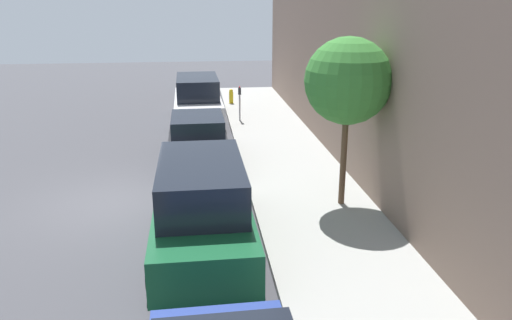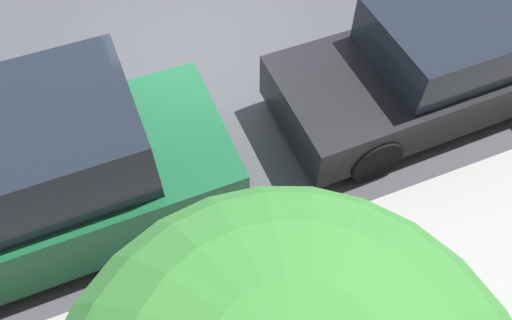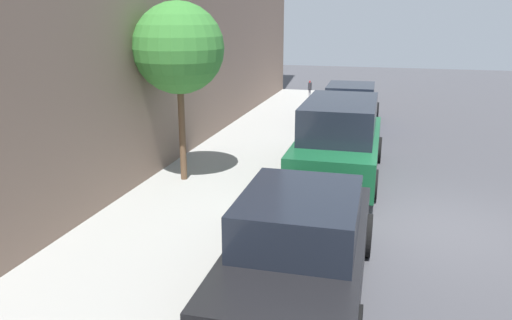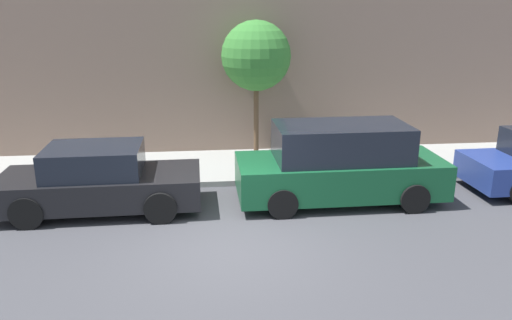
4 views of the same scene
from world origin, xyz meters
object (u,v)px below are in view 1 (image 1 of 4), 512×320
parked_minivan_fourth (198,100)px  parking_meter_far (240,100)px  parked_sedan_third (198,142)px  fire_hydrant (231,96)px  parked_minivan_second (202,207)px  street_tree (348,81)px

parked_minivan_fourth → parking_meter_far: parked_minivan_fourth is taller
parked_sedan_third → fire_hydrant: (1.65, 8.72, -0.23)m
parked_minivan_second → street_tree: bearing=25.8°
parked_minivan_second → parked_minivan_fourth: 11.36m
parked_minivan_second → fire_hydrant: 14.43m
parking_meter_far → parked_minivan_second: bearing=-99.1°
parking_meter_far → street_tree: (1.72, -9.04, 2.14)m
parked_minivan_second → parking_meter_far: (1.71, 10.69, 0.10)m
fire_hydrant → street_tree: bearing=-81.8°
parked_minivan_fourth → fire_hydrant: parked_minivan_fourth is taller
parked_minivan_second → fire_hydrant: parked_minivan_second is taller
parked_minivan_second → street_tree: size_ratio=1.22×
parked_minivan_fourth → parked_minivan_second: bearing=-90.0°
parking_meter_far → parked_sedan_third: bearing=-109.0°
parking_meter_far → parked_minivan_fourth: bearing=158.7°
parked_minivan_second → parked_sedan_third: 5.61m
parked_minivan_second → parked_sedan_third: bearing=90.4°
parked_minivan_second → parked_minivan_fourth: bearing=90.0°
street_tree → fire_hydrant: (-1.82, 12.68, -2.67)m
parked_sedan_third → street_tree: bearing=-48.7°
parked_minivan_second → parking_meter_far: parked_minivan_second is taller
parked_minivan_fourth → street_tree: (3.43, -9.70, 2.24)m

